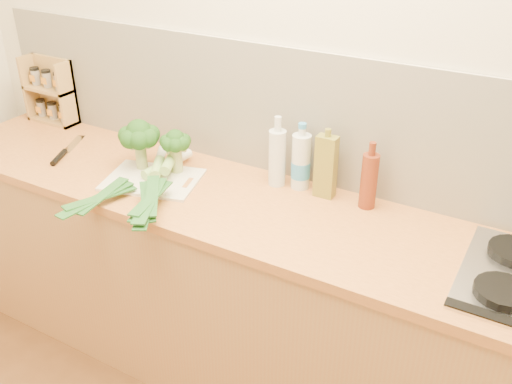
{
  "coord_description": "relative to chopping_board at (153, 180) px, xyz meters",
  "views": [
    {
      "loc": [
        0.9,
        -0.45,
        2.0
      ],
      "look_at": [
        0.01,
        1.1,
        1.02
      ],
      "focal_mm": 40.0,
      "sensor_mm": 36.0,
      "label": 1
    }
  ],
  "objects": [
    {
      "name": "leek_back",
      "position": [
        0.08,
        -0.03,
        0.06
      ],
      "size": [
        0.31,
        0.6,
        0.04
      ],
      "rotation": [
        0.0,
        0.0,
        0.43
      ],
      "color": "white",
      "rests_on": "chopping_board"
    },
    {
      "name": "oil_tin",
      "position": [
        0.67,
        0.24,
        0.12
      ],
      "size": [
        0.08,
        0.05,
        0.28
      ],
      "color": "olive",
      "rests_on": "counter"
    },
    {
      "name": "broccoli_left",
      "position": [
        -0.1,
        0.06,
        0.15
      ],
      "size": [
        0.17,
        0.18,
        0.22
      ],
      "color": "#96A45F",
      "rests_on": "chopping_board"
    },
    {
      "name": "glass_bottle",
      "position": [
        0.46,
        0.23,
        0.12
      ],
      "size": [
        0.07,
        0.07,
        0.29
      ],
      "color": "silver",
      "rests_on": "counter"
    },
    {
      "name": "counter",
      "position": [
        0.51,
        0.04,
        -0.46
      ],
      "size": [
        3.2,
        0.62,
        0.9
      ],
      "color": "#A97A46",
      "rests_on": "ground"
    },
    {
      "name": "room_shell",
      "position": [
        0.51,
        0.33,
        0.26
      ],
      "size": [
        3.5,
        3.5,
        3.5
      ],
      "color": "beige",
      "rests_on": "ground"
    },
    {
      "name": "chopping_board",
      "position": [
        0.0,
        0.0,
        0.0
      ],
      "size": [
        0.44,
        0.37,
        0.01
      ],
      "primitive_type": "cube",
      "rotation": [
        0.0,
        0.0,
        0.27
      ],
      "color": "white",
      "rests_on": "counter"
    },
    {
      "name": "chefs_knife",
      "position": [
        -0.51,
        -0.01,
        0.0
      ],
      "size": [
        0.17,
        0.32,
        0.02
      ],
      "rotation": [
        0.0,
        0.0,
        0.42
      ],
      "color": "silver",
      "rests_on": "counter"
    },
    {
      "name": "amber_bottle",
      "position": [
        0.84,
        0.24,
        0.11
      ],
      "size": [
        0.06,
        0.06,
        0.27
      ],
      "color": "maroon",
      "rests_on": "counter"
    },
    {
      "name": "broccoli_right",
      "position": [
        0.05,
        0.11,
        0.14
      ],
      "size": [
        0.13,
        0.13,
        0.19
      ],
      "color": "#96A45F",
      "rests_on": "chopping_board"
    },
    {
      "name": "water_bottle",
      "position": [
        0.55,
        0.26,
        0.1
      ],
      "size": [
        0.08,
        0.08,
        0.26
      ],
      "color": "silver",
      "rests_on": "counter"
    },
    {
      "name": "leek_front",
      "position": [
        -0.02,
        -0.03,
        0.03
      ],
      "size": [
        0.14,
        0.69,
        0.04
      ],
      "rotation": [
        0.0,
        0.0,
        -0.12
      ],
      "color": "white",
      "rests_on": "chopping_board"
    },
    {
      "name": "leek_mid",
      "position": [
        0.05,
        -0.04,
        0.05
      ],
      "size": [
        0.39,
        0.6,
        0.04
      ],
      "rotation": [
        0.0,
        0.0,
        0.54
      ],
      "color": "white",
      "rests_on": "chopping_board"
    },
    {
      "name": "spice_rack",
      "position": [
        -0.86,
        0.29,
        0.14
      ],
      "size": [
        0.27,
        0.11,
        0.33
      ],
      "color": "tan",
      "rests_on": "counter"
    }
  ]
}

